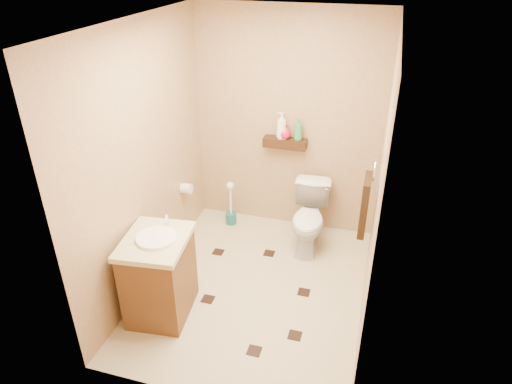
% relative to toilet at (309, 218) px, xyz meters
% --- Properties ---
extents(ground, '(2.50, 2.50, 0.00)m').
position_rel_toilet_xyz_m(ground, '(-0.36, -0.83, -0.34)').
color(ground, beige).
rests_on(ground, ground).
extents(wall_back, '(2.00, 0.04, 2.40)m').
position_rel_toilet_xyz_m(wall_back, '(-0.36, 0.42, 0.86)').
color(wall_back, tan).
rests_on(wall_back, ground).
extents(wall_front, '(2.00, 0.04, 2.40)m').
position_rel_toilet_xyz_m(wall_front, '(-0.36, -2.08, 0.86)').
color(wall_front, tan).
rests_on(wall_front, ground).
extents(wall_left, '(0.04, 2.50, 2.40)m').
position_rel_toilet_xyz_m(wall_left, '(-1.36, -0.83, 0.86)').
color(wall_left, tan).
rests_on(wall_left, ground).
extents(wall_right, '(0.04, 2.50, 2.40)m').
position_rel_toilet_xyz_m(wall_right, '(0.64, -0.83, 0.86)').
color(wall_right, tan).
rests_on(wall_right, ground).
extents(ceiling, '(2.00, 2.50, 0.02)m').
position_rel_toilet_xyz_m(ceiling, '(-0.36, -0.83, 2.06)').
color(ceiling, white).
rests_on(ceiling, wall_back).
extents(wall_shelf, '(0.46, 0.14, 0.10)m').
position_rel_toilet_xyz_m(wall_shelf, '(-0.36, 0.34, 0.68)').
color(wall_shelf, '#3A1D0F').
rests_on(wall_shelf, wall_back).
extents(floor_accents, '(1.13, 1.41, 0.01)m').
position_rel_toilet_xyz_m(floor_accents, '(-0.32, -0.90, -0.34)').
color(floor_accents, black).
rests_on(floor_accents, ground).
extents(toilet, '(0.43, 0.70, 0.68)m').
position_rel_toilet_xyz_m(toilet, '(0.00, 0.00, 0.00)').
color(toilet, white).
rests_on(toilet, ground).
extents(vanity, '(0.58, 0.68, 0.89)m').
position_rel_toilet_xyz_m(vanity, '(-1.06, -1.34, 0.05)').
color(vanity, brown).
rests_on(vanity, ground).
extents(toilet_brush, '(0.12, 0.12, 0.54)m').
position_rel_toilet_xyz_m(toilet_brush, '(-0.94, 0.19, -0.15)').
color(toilet_brush, '#196165').
rests_on(toilet_brush, ground).
extents(towel_ring, '(0.12, 0.30, 0.76)m').
position_rel_toilet_xyz_m(towel_ring, '(0.55, -0.58, 0.60)').
color(towel_ring, silver).
rests_on(towel_ring, wall_right).
extents(toilet_paper, '(0.12, 0.11, 0.12)m').
position_rel_toilet_xyz_m(toilet_paper, '(-1.30, -0.18, 0.26)').
color(toilet_paper, white).
rests_on(toilet_paper, wall_left).
extents(bottle_a, '(0.13, 0.13, 0.28)m').
position_rel_toilet_xyz_m(bottle_a, '(-0.40, 0.34, 0.87)').
color(bottle_a, white).
rests_on(bottle_a, wall_shelf).
extents(bottle_b, '(0.09, 0.08, 0.17)m').
position_rel_toilet_xyz_m(bottle_b, '(-0.38, 0.34, 0.82)').
color(bottle_b, gold).
rests_on(bottle_b, wall_shelf).
extents(bottle_c, '(0.17, 0.17, 0.16)m').
position_rel_toilet_xyz_m(bottle_c, '(-0.36, 0.34, 0.81)').
color(bottle_c, red).
rests_on(bottle_c, wall_shelf).
extents(bottle_d, '(0.10, 0.10, 0.23)m').
position_rel_toilet_xyz_m(bottle_d, '(-0.22, 0.34, 0.84)').
color(bottle_d, '#319456').
rests_on(bottle_d, wall_shelf).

